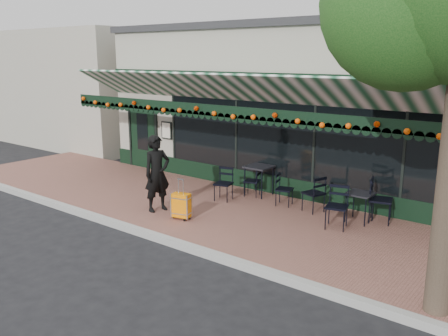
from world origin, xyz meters
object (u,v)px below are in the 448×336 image
Objects in this scene: cafe_table_b at (259,169)px; chair_a_right at (381,200)px; cafe_table_a at (360,196)px; chair_b_front at (223,184)px; suitcase at (181,206)px; chair_a_front at (337,207)px; chair_a_left at (314,194)px; chair_b_left at (252,181)px; chair_b_right at (284,190)px; woman at (157,174)px.

chair_a_right is (3.31, -0.11, -0.21)m from cafe_table_b.
cafe_table_a is 3.44m from chair_b_front.
suitcase is 1.17× the size of cafe_table_b.
chair_a_left is at bearing 127.65° from chair_a_front.
chair_b_front is (-3.39, -0.57, -0.17)m from cafe_table_a.
chair_b_left is at bearing 76.51° from chair_a_right.
chair_b_left is at bearing 49.89° from chair_b_front.
chair_a_left is 0.88× the size of chair_a_right.
chair_a_left is at bearing -104.49° from chair_b_right.
cafe_table_b is at bearing 73.41° from chair_a_right.
chair_a_front reaches higher than chair_b_right.
woman is at bearing 103.81° from chair_a_right.
cafe_table_a is 0.48m from chair_a_right.
chair_b_front is at bearing -9.63° from woman.
suitcase is 1.05× the size of chair_a_left.
chair_a_left is 0.80m from chair_b_right.
cafe_table_a is at bearing 57.02° from chair_a_front.
chair_b_front is (-2.25, -0.59, -0.01)m from chair_a_left.
cafe_table_b is 0.90× the size of chair_a_left.
chair_b_right is (-0.80, -0.00, -0.04)m from chair_a_left.
suitcase is 2.50m from chair_b_left.
chair_a_right is (0.38, 0.27, -0.10)m from cafe_table_a.
chair_a_left is 1.12× the size of chair_b_left.
chair_b_right is at bearing -29.93° from woman.
woman is at bearing 120.60° from chair_b_right.
woman is 2.83m from cafe_table_b.
chair_b_front is at bearing 79.56° from suitcase.
chair_b_left reaches higher than cafe_table_a.
cafe_table_b is 1.10m from chair_b_right.
chair_a_right is at bearing 73.72° from chair_b_left.
chair_b_left is (0.24, 2.49, 0.08)m from suitcase.
cafe_table_b is 0.38m from chair_b_left.
chair_b_left is 1.10m from chair_b_right.
chair_b_right is at bearing 63.35° from chair_b_left.
chair_a_front reaches higher than cafe_table_b.
cafe_table_b is at bearing 49.57° from chair_b_front.
chair_b_front is (-3.16, 0.12, -0.04)m from chair_a_front.
chair_b_right is (1.00, -0.36, -0.32)m from cafe_table_b.
chair_b_left is 0.93× the size of chair_b_front.
woman reaches higher than chair_a_right.
chair_a_right is at bearing -46.57° from woman.
chair_a_front is (0.91, -0.71, 0.02)m from chair_a_left.
suitcase is at bearing -24.10° from chair_a_left.
chair_a_front is at bearing 132.83° from chair_a_right.
cafe_table_a is at bearing 68.79° from chair_b_left.
chair_b_left is at bearing -117.18° from cafe_table_b.
cafe_table_a is 0.72× the size of chair_a_front.
chair_a_left reaches higher than cafe_table_a.
suitcase is at bearing -166.62° from chair_a_front.
suitcase is at bearing 110.42° from chair_a_right.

